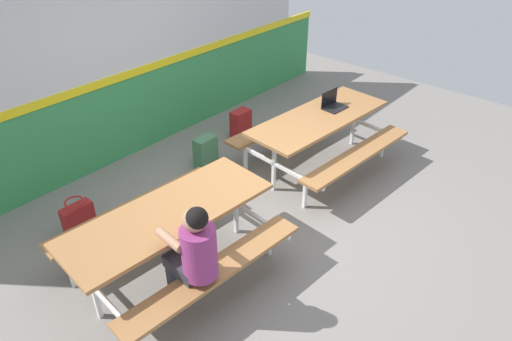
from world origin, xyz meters
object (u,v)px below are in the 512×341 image
(satchel_spare, at_px, (240,124))
(picnic_table_right, at_px, (318,127))
(backpack_dark, at_px, (205,152))
(tote_bag_bright, at_px, (79,218))
(student_nearer, at_px, (194,252))
(laptop_dark, at_px, (333,104))
(picnic_table_left, at_px, (170,225))

(satchel_spare, bearing_deg, picnic_table_right, -85.70)
(backpack_dark, relative_size, tote_bag_bright, 1.02)
(backpack_dark, relative_size, satchel_spare, 1.00)
(student_nearer, distance_m, backpack_dark, 2.50)
(student_nearer, xyz_separation_m, laptop_dark, (3.07, 0.63, 0.08))
(laptop_dark, bearing_deg, backpack_dark, 140.72)
(tote_bag_bright, height_order, satchel_spare, satchel_spare)
(picnic_table_right, bearing_deg, satchel_spare, 94.30)
(picnic_table_left, distance_m, tote_bag_bright, 1.33)
(backpack_dark, bearing_deg, picnic_table_right, -47.71)
(picnic_table_left, bearing_deg, laptop_dark, 1.75)
(picnic_table_left, xyz_separation_m, laptop_dark, (2.89, 0.09, 0.21))
(laptop_dark, distance_m, backpack_dark, 1.82)
(laptop_dark, bearing_deg, picnic_table_left, -178.25)
(picnic_table_right, xyz_separation_m, laptop_dark, (0.33, 0.01, 0.21))
(tote_bag_bright, bearing_deg, satchel_spare, 2.95)
(picnic_table_right, height_order, backpack_dark, picnic_table_right)
(picnic_table_right, distance_m, student_nearer, 2.81)
(picnic_table_right, distance_m, laptop_dark, 0.39)
(picnic_table_left, bearing_deg, picnic_table_right, 1.70)
(laptop_dark, xyz_separation_m, tote_bag_bright, (-3.19, 1.14, -0.59))
(student_nearer, distance_m, satchel_spare, 3.30)
(student_nearer, bearing_deg, picnic_table_left, 71.44)
(satchel_spare, bearing_deg, picnic_table_left, -150.79)
(backpack_dark, distance_m, satchel_spare, 0.93)
(satchel_spare, bearing_deg, laptop_dark, -71.59)
(picnic_table_left, xyz_separation_m, student_nearer, (-0.18, -0.54, 0.13))
(picnic_table_right, relative_size, satchel_spare, 4.72)
(picnic_table_left, xyz_separation_m, backpack_dark, (1.55, 1.18, -0.36))
(laptop_dark, relative_size, tote_bag_bright, 0.78)
(picnic_table_right, distance_m, satchel_spare, 1.35)
(picnic_table_right, distance_m, backpack_dark, 1.54)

